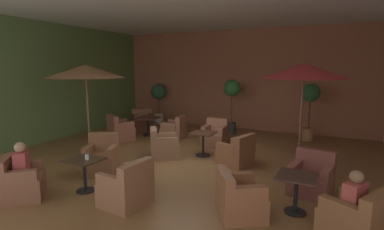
% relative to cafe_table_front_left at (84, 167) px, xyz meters
% --- Properties ---
extents(ground_plane, '(10.61, 10.00, 0.02)m').
position_rel_cafe_table_front_left_xyz_m(ground_plane, '(0.95, 2.63, -0.53)').
color(ground_plane, brown).
extents(wall_back_brick, '(10.61, 0.08, 4.04)m').
position_rel_cafe_table_front_left_xyz_m(wall_back_brick, '(0.95, 7.59, 1.50)').
color(wall_back_brick, '#9E6044').
rests_on(wall_back_brick, ground_plane).
extents(wall_left_accent, '(0.08, 10.00, 4.04)m').
position_rel_cafe_table_front_left_xyz_m(wall_left_accent, '(-4.32, 2.63, 1.50)').
color(wall_left_accent, '#5B7C42').
rests_on(wall_left_accent, ground_plane).
extents(ceiling_slab, '(10.61, 10.00, 0.06)m').
position_rel_cafe_table_front_left_xyz_m(ceiling_slab, '(0.95, 2.63, 3.55)').
color(ceiling_slab, silver).
rests_on(ceiling_slab, wall_back_brick).
extents(cafe_table_front_left, '(0.71, 0.71, 0.69)m').
position_rel_cafe_table_front_left_xyz_m(cafe_table_front_left, '(0.00, 0.00, 0.00)').
color(cafe_table_front_left, black).
rests_on(cafe_table_front_left, ground_plane).
extents(armchair_front_left_north, '(1.00, 1.00, 0.85)m').
position_rel_cafe_table_front_left_xyz_m(armchair_front_left_north, '(-0.85, -0.79, -0.20)').
color(armchair_front_left_north, brown).
rests_on(armchair_front_left_north, ground_plane).
extents(armchair_front_left_east, '(0.82, 0.87, 0.87)m').
position_rel_cafe_table_front_left_xyz_m(armchair_front_left_east, '(1.16, -0.11, -0.20)').
color(armchair_front_left_east, '#8E6041').
rests_on(armchair_front_left_east, ground_plane).
extents(armchair_front_left_south, '(0.97, 0.97, 0.93)m').
position_rel_cafe_table_front_left_xyz_m(armchair_front_left_south, '(-0.51, 1.05, -0.18)').
color(armchair_front_left_south, brown).
rests_on(armchair_front_left_south, ground_plane).
extents(cafe_table_front_right, '(0.69, 0.69, 0.69)m').
position_rel_cafe_table_front_left_xyz_m(cafe_table_front_right, '(4.03, 0.93, -0.01)').
color(cafe_table_front_right, black).
rests_on(cafe_table_front_right, ground_plane).
extents(armchair_front_right_north, '(0.89, 0.89, 0.85)m').
position_rel_cafe_table_front_left_xyz_m(armchair_front_right_north, '(4.21, 1.94, -0.21)').
color(armchair_front_right_north, brown).
rests_on(armchair_front_right_north, ground_plane).
extents(armchair_front_right_east, '(1.05, 1.06, 0.80)m').
position_rel_cafe_table_front_left_xyz_m(armchair_front_right_east, '(3.16, 0.39, -0.21)').
color(armchair_front_right_east, '#935B3A').
rests_on(armchair_front_right_east, ground_plane).
extents(armchair_front_right_south, '(1.04, 1.01, 0.82)m').
position_rel_cafe_table_front_left_xyz_m(armchair_front_right_south, '(4.91, 0.42, -0.21)').
color(armchair_front_right_south, brown).
rests_on(armchair_front_right_south, ground_plane).
extents(cafe_table_mid_center, '(0.66, 0.66, 0.69)m').
position_rel_cafe_table_front_left_xyz_m(cafe_table_mid_center, '(1.20, 3.34, -0.03)').
color(cafe_table_mid_center, black).
rests_on(cafe_table_mid_center, ground_plane).
extents(armchair_mid_center_north, '(1.06, 1.04, 0.84)m').
position_rel_cafe_table_front_left_xyz_m(armchair_mid_center_north, '(0.24, 2.71, -0.21)').
color(armchair_mid_center_north, brown).
rests_on(armchair_mid_center_north, ground_plane).
extents(armchair_mid_center_east, '(0.96, 0.97, 0.82)m').
position_rel_cafe_table_front_left_xyz_m(armchair_mid_center_east, '(2.31, 3.02, -0.22)').
color(armchair_mid_center_east, brown).
rests_on(armchair_mid_center_east, ground_plane).
extents(armchair_mid_center_south, '(0.75, 0.79, 0.88)m').
position_rel_cafe_table_front_left_xyz_m(armchair_mid_center_south, '(1.12, 4.48, -0.19)').
color(armchair_mid_center_south, '#8E5B42').
rests_on(armchair_mid_center_south, ground_plane).
extents(cafe_table_rear_right, '(0.84, 0.84, 0.69)m').
position_rel_cafe_table_front_left_xyz_m(cafe_table_rear_right, '(-1.67, 4.78, 0.02)').
color(cafe_table_rear_right, black).
rests_on(cafe_table_rear_right, ground_plane).
extents(armchair_rear_right_north, '(0.84, 0.86, 0.83)m').
position_rel_cafe_table_front_left_xyz_m(armchair_rear_right_north, '(-0.58, 4.88, -0.22)').
color(armchair_rear_right_north, '#915E42').
rests_on(armchair_rear_right_north, ground_plane).
extents(armchair_rear_right_east, '(1.11, 1.11, 0.85)m').
position_rel_cafe_table_front_left_xyz_m(armchair_rear_right_east, '(-2.44, 5.55, -0.20)').
color(armchair_rear_right_east, brown).
rests_on(armchair_rear_right_east, ground_plane).
extents(armchair_rear_right_south, '(1.06, 1.05, 0.89)m').
position_rel_cafe_table_front_left_xyz_m(armchair_rear_right_south, '(-2.21, 3.83, -0.19)').
color(armchair_rear_right_south, '#91563F').
rests_on(armchair_rear_right_south, ground_plane).
extents(patio_umbrella_tall_red, '(2.15, 2.15, 2.61)m').
position_rel_cafe_table_front_left_xyz_m(patio_umbrella_tall_red, '(-1.86, 2.03, 1.89)').
color(patio_umbrella_tall_red, '#2D2D2D').
rests_on(patio_umbrella_tall_red, ground_plane).
extents(patio_umbrella_center_beige, '(2.11, 2.11, 2.64)m').
position_rel_cafe_table_front_left_xyz_m(patio_umbrella_center_beige, '(3.79, 3.71, 1.91)').
color(patio_umbrella_center_beige, '#2D2D2D').
rests_on(patio_umbrella_center_beige, ground_plane).
extents(potted_tree_left_corner, '(0.64, 0.64, 2.08)m').
position_rel_cafe_table_front_left_xyz_m(potted_tree_left_corner, '(1.00, 6.53, 0.95)').
color(potted_tree_left_corner, '#343431').
rests_on(potted_tree_left_corner, ground_plane).
extents(potted_tree_mid_left, '(0.68, 0.68, 1.79)m').
position_rel_cafe_table_front_left_xyz_m(potted_tree_mid_left, '(-2.61, 7.05, 0.71)').
color(potted_tree_mid_left, silver).
rests_on(potted_tree_mid_left, ground_plane).
extents(potted_tree_mid_right, '(0.64, 0.64, 1.99)m').
position_rel_cafe_table_front_left_xyz_m(potted_tree_mid_right, '(3.80, 6.61, 0.84)').
color(potted_tree_mid_right, '#A66C42').
rests_on(potted_tree_mid_right, ground_plane).
extents(patron_blue_shirt, '(0.37, 0.42, 0.62)m').
position_rel_cafe_table_front_left_xyz_m(patron_blue_shirt, '(4.88, 0.44, 0.20)').
color(patron_blue_shirt, '#B44C44').
rests_on(patron_blue_shirt, ground_plane).
extents(patron_by_window, '(0.38, 0.39, 0.68)m').
position_rel_cafe_table_front_left_xyz_m(patron_by_window, '(-0.83, -0.77, 0.24)').
color(patron_by_window, '#A94342').
rests_on(patron_by_window, ground_plane).
extents(iced_drink_cup, '(0.08, 0.08, 0.11)m').
position_rel_cafe_table_front_left_xyz_m(iced_drink_cup, '(0.08, 0.02, 0.22)').
color(iced_drink_cup, silver).
rests_on(iced_drink_cup, cafe_table_front_left).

